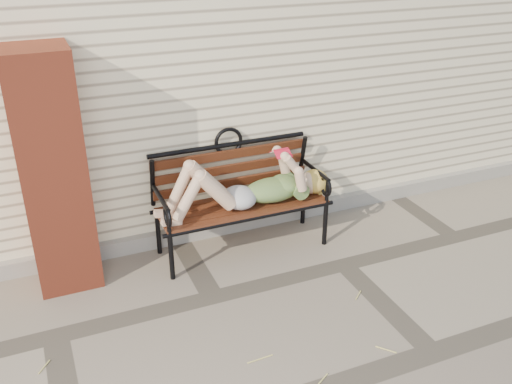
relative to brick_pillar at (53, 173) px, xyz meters
name	(u,v)px	position (x,y,z in m)	size (l,w,h in m)	color
ground	(344,265)	(2.30, -0.75, -1.00)	(80.00, 80.00, 0.00)	gray
house_wall	(226,37)	(2.30, 2.25, 0.50)	(8.00, 4.00, 3.00)	beige
foundation_strip	(296,211)	(2.30, 0.22, -0.93)	(8.00, 0.10, 0.15)	gray
brick_pillar	(53,173)	(0.00, 0.00, 0.00)	(0.50, 0.50, 2.00)	#993822
garden_bench	(238,185)	(1.56, -0.02, -0.38)	(1.70, 0.68, 1.10)	black
reading_woman	(245,187)	(1.58, -0.16, -0.35)	(1.60, 0.36, 0.50)	#0A404B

